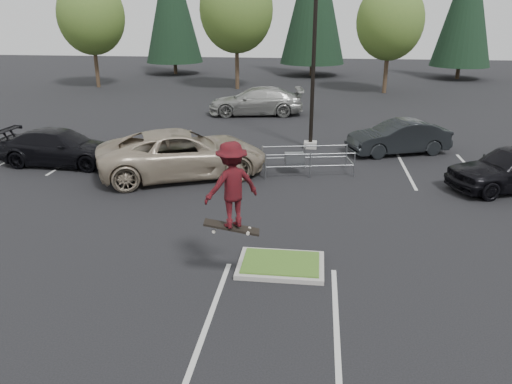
# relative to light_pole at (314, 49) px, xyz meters

# --- Properties ---
(ground) EXTENTS (120.00, 120.00, 0.00)m
(ground) POSITION_rel_light_pole_xyz_m (-0.50, -12.00, -4.56)
(ground) COLOR black
(ground) RESTS_ON ground
(grass_median) EXTENTS (2.20, 1.60, 0.16)m
(grass_median) POSITION_rel_light_pole_xyz_m (-0.50, -12.00, -4.48)
(grass_median) COLOR #9E9A93
(grass_median) RESTS_ON ground
(stall_lines) EXTENTS (22.62, 17.60, 0.01)m
(stall_lines) POSITION_rel_light_pole_xyz_m (-1.85, -5.98, -4.56)
(stall_lines) COLOR #BBBCB7
(stall_lines) RESTS_ON ground
(light_pole) EXTENTS (0.70, 0.60, 10.12)m
(light_pole) POSITION_rel_light_pole_xyz_m (0.00, 0.00, 0.00)
(light_pole) COLOR #9E9A93
(light_pole) RESTS_ON ground
(decid_a) EXTENTS (5.44, 5.44, 8.91)m
(decid_a) POSITION_rel_light_pole_xyz_m (-18.51, 18.03, 1.02)
(decid_a) COLOR #38281C
(decid_a) RESTS_ON ground
(decid_b) EXTENTS (5.89, 5.89, 9.64)m
(decid_b) POSITION_rel_light_pole_xyz_m (-6.51, 18.53, 1.48)
(decid_b) COLOR #38281C
(decid_b) RESTS_ON ground
(decid_c) EXTENTS (5.12, 5.12, 8.38)m
(decid_c) POSITION_rel_light_pole_xyz_m (5.49, 17.83, 0.69)
(decid_c) COLOR #38281C
(decid_c) RESTS_ON ground
(conif_a) EXTENTS (5.72, 5.72, 13.00)m
(conif_a) POSITION_rel_light_pole_xyz_m (-14.50, 28.00, 2.54)
(conif_a) COLOR #38281C
(conif_a) RESTS_ON ground
(conif_c) EXTENTS (5.50, 5.50, 12.50)m
(conif_c) POSITION_rel_light_pole_xyz_m (13.50, 27.50, 2.29)
(conif_c) COLOR #38281C
(conif_c) RESTS_ON ground
(cart_corral) EXTENTS (3.75, 1.97, 1.01)m
(cart_corral) POSITION_rel_light_pole_xyz_m (-0.45, -4.08, -3.92)
(cart_corral) COLOR gray
(cart_corral) RESTS_ON ground
(skateboarder) EXTENTS (1.47, 1.33, 2.19)m
(skateboarder) POSITION_rel_light_pole_xyz_m (-1.59, -13.00, -2.02)
(skateboarder) COLOR black
(skateboarder) RESTS_ON ground
(car_l_tan) EXTENTS (7.26, 5.41, 1.83)m
(car_l_tan) POSITION_rel_light_pole_xyz_m (-5.00, -5.00, -3.64)
(car_l_tan) COLOR gray
(car_l_tan) RESTS_ON ground
(car_l_black) EXTENTS (5.27, 2.32, 1.51)m
(car_l_black) POSITION_rel_light_pole_xyz_m (-10.50, -4.06, -3.81)
(car_l_black) COLOR black
(car_l_black) RESTS_ON ground
(car_r_charc) EXTENTS (4.87, 3.07, 1.51)m
(car_r_charc) POSITION_rel_light_pole_xyz_m (4.00, -0.50, -3.80)
(car_r_charc) COLOR black
(car_r_charc) RESTS_ON ground
(car_far_silver) EXTENTS (6.17, 3.23, 1.71)m
(car_far_silver) POSITION_rel_light_pole_xyz_m (-3.55, 7.72, -3.70)
(car_far_silver) COLOR #969792
(car_far_silver) RESTS_ON ground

